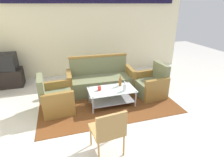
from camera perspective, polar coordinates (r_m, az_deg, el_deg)
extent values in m
plane|color=beige|center=(3.92, 2.80, -12.93)|extent=(14.00, 14.00, 0.00)
cube|color=beige|center=(6.22, -6.60, 14.36)|extent=(6.52, 0.12, 2.80)
cube|color=brown|center=(4.58, -1.64, -7.14)|extent=(3.24, 2.06, 0.01)
cube|color=#6B704C|center=(4.99, -3.47, -1.82)|extent=(1.62, 0.75, 0.42)
cube|color=#6B704C|center=(5.11, -4.31, 4.21)|extent=(1.60, 0.19, 0.48)
cube|color=olive|center=(5.16, 5.68, 0.18)|extent=(0.14, 0.70, 0.62)
cube|color=olive|center=(4.87, -13.23, -1.75)|extent=(0.14, 0.70, 0.62)
cube|color=olive|center=(5.04, -4.40, 7.13)|extent=(1.64, 0.15, 0.06)
cube|color=#6B704C|center=(4.32, -16.74, -7.11)|extent=(0.70, 0.64, 0.40)
cube|color=#6B704C|center=(4.13, -21.66, -2.54)|extent=(0.16, 0.61, 0.45)
cube|color=olive|center=(4.57, -17.21, -4.16)|extent=(0.67, 0.14, 0.58)
cube|color=olive|center=(3.98, -16.48, -8.23)|extent=(0.67, 0.14, 0.58)
cube|color=#6B704C|center=(4.88, 11.79, -3.00)|extent=(0.70, 0.65, 0.40)
cube|color=#6B704C|center=(4.88, 15.26, 2.10)|extent=(0.16, 0.61, 0.45)
cube|color=olive|center=(4.59, 14.04, -3.63)|extent=(0.67, 0.15, 0.58)
cube|color=olive|center=(5.09, 9.91, -0.61)|extent=(0.67, 0.15, 0.58)
cube|color=silver|center=(4.25, -0.08, -3.59)|extent=(1.10, 0.60, 0.02)
cube|color=#9E9EA5|center=(4.38, -0.08, -6.79)|extent=(1.00, 0.52, 0.02)
cylinder|color=#9E9EA5|center=(4.47, -7.35, -5.19)|extent=(0.04, 0.04, 0.40)
cylinder|color=#9E9EA5|center=(4.71, 4.98, -3.55)|extent=(0.04, 0.04, 0.40)
cylinder|color=#9E9EA5|center=(4.02, -6.06, -8.53)|extent=(0.04, 0.04, 0.40)
cylinder|color=#9E9EA5|center=(4.29, 7.52, -6.47)|extent=(0.04, 0.04, 0.40)
cylinder|color=brown|center=(4.41, 2.63, -1.17)|extent=(0.06, 0.06, 0.19)
cylinder|color=brown|center=(4.35, 2.66, 0.45)|extent=(0.02, 0.02, 0.08)
cylinder|color=silver|center=(4.16, 4.00, -2.83)|extent=(0.07, 0.07, 0.17)
cylinder|color=silver|center=(4.11, 4.04, -1.33)|extent=(0.03, 0.03, 0.07)
cylinder|color=red|center=(4.20, -4.01, -3.13)|extent=(0.08, 0.08, 0.10)
cube|color=black|center=(6.10, -30.03, 0.12)|extent=(0.80, 0.50, 0.52)
cube|color=black|center=(5.95, -30.96, 4.57)|extent=(0.64, 0.49, 0.48)
cube|color=black|center=(6.16, -30.35, 5.21)|extent=(0.51, 0.05, 0.36)
cube|color=#AD844C|center=(2.99, -1.75, -15.85)|extent=(0.53, 0.53, 0.04)
cube|color=#AD844C|center=(2.69, -0.06, -14.88)|extent=(0.48, 0.09, 0.40)
cylinder|color=#AD844C|center=(3.23, -6.75, -17.42)|extent=(0.03, 0.03, 0.42)
cylinder|color=#AD844C|center=(3.34, 0.45, -15.74)|extent=(0.03, 0.03, 0.42)
cylinder|color=#AD844C|center=(2.93, -4.24, -22.38)|extent=(0.03, 0.03, 0.42)
cylinder|color=#AD844C|center=(3.05, 3.75, -20.24)|extent=(0.03, 0.03, 0.42)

